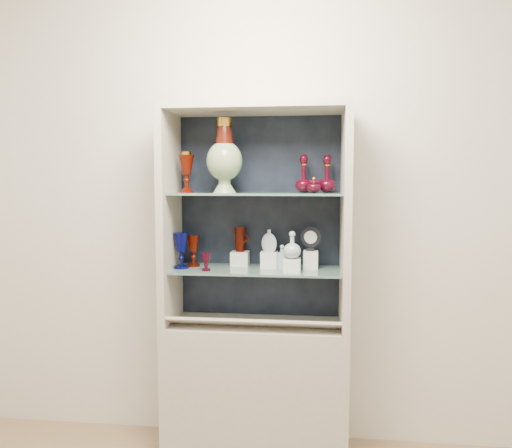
# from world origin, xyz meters

# --- Properties ---
(wall_back) EXTENTS (3.50, 0.02, 2.80)m
(wall_back) POSITION_xyz_m (0.00, 1.75, 1.40)
(wall_back) COLOR silver
(wall_back) RESTS_ON ground
(cabinet_base) EXTENTS (1.00, 0.40, 0.75)m
(cabinet_base) POSITION_xyz_m (0.00, 1.53, 0.38)
(cabinet_base) COLOR #B9B09E
(cabinet_base) RESTS_ON ground
(cabinet_back_panel) EXTENTS (0.98, 0.02, 1.15)m
(cabinet_back_panel) POSITION_xyz_m (0.00, 1.72, 1.32)
(cabinet_back_panel) COLOR black
(cabinet_back_panel) RESTS_ON cabinet_base
(cabinet_side_left) EXTENTS (0.04, 0.40, 1.15)m
(cabinet_side_left) POSITION_xyz_m (-0.48, 1.53, 1.32)
(cabinet_side_left) COLOR #B9B09E
(cabinet_side_left) RESTS_ON cabinet_base
(cabinet_side_right) EXTENTS (0.04, 0.40, 1.15)m
(cabinet_side_right) POSITION_xyz_m (0.48, 1.53, 1.32)
(cabinet_side_right) COLOR #B9B09E
(cabinet_side_right) RESTS_ON cabinet_base
(cabinet_top_cap) EXTENTS (1.00, 0.40, 0.04)m
(cabinet_top_cap) POSITION_xyz_m (0.00, 1.53, 1.92)
(cabinet_top_cap) COLOR #B9B09E
(cabinet_top_cap) RESTS_ON cabinet_side_left
(shelf_lower) EXTENTS (0.92, 0.34, 0.01)m
(shelf_lower) POSITION_xyz_m (0.00, 1.55, 1.04)
(shelf_lower) COLOR slate
(shelf_lower) RESTS_ON cabinet_side_left
(shelf_upper) EXTENTS (0.92, 0.34, 0.01)m
(shelf_upper) POSITION_xyz_m (0.00, 1.55, 1.46)
(shelf_upper) COLOR slate
(shelf_upper) RESTS_ON cabinet_side_left
(label_ledge) EXTENTS (0.92, 0.17, 0.09)m
(label_ledge) POSITION_xyz_m (0.00, 1.42, 0.78)
(label_ledge) COLOR #B9B09E
(label_ledge) RESTS_ON cabinet_base
(label_card_0) EXTENTS (0.10, 0.06, 0.03)m
(label_card_0) POSITION_xyz_m (-0.28, 1.42, 0.80)
(label_card_0) COLOR white
(label_card_0) RESTS_ON label_ledge
(label_card_1) EXTENTS (0.10, 0.06, 0.03)m
(label_card_1) POSITION_xyz_m (0.28, 1.42, 0.80)
(label_card_1) COLOR white
(label_card_1) RESTS_ON label_ledge
(label_card_2) EXTENTS (0.10, 0.06, 0.03)m
(label_card_2) POSITION_xyz_m (0.02, 1.42, 0.80)
(label_card_2) COLOR white
(label_card_2) RESTS_ON label_ledge
(label_card_3) EXTENTS (0.10, 0.06, 0.03)m
(label_card_3) POSITION_xyz_m (0.17, 1.42, 0.80)
(label_card_3) COLOR white
(label_card_3) RESTS_ON label_ledge
(pedestal_lamp_left) EXTENTS (0.10, 0.10, 0.22)m
(pedestal_lamp_left) POSITION_xyz_m (-0.39, 1.55, 1.58)
(pedestal_lamp_left) COLOR #460C03
(pedestal_lamp_left) RESTS_ON shelf_upper
(pedestal_lamp_right) EXTENTS (0.13, 0.13, 0.27)m
(pedestal_lamp_right) POSITION_xyz_m (-0.21, 1.63, 1.61)
(pedestal_lamp_right) COLOR #460C03
(pedestal_lamp_right) RESTS_ON shelf_upper
(enamel_urn) EXTENTS (0.21, 0.21, 0.39)m
(enamel_urn) POSITION_xyz_m (-0.16, 1.48, 1.67)
(enamel_urn) COLOR #084123
(enamel_urn) RESTS_ON shelf_upper
(ruby_decanter_a) EXTENTS (0.12, 0.12, 0.23)m
(ruby_decanter_a) POSITION_xyz_m (0.25, 1.61, 1.59)
(ruby_decanter_a) COLOR #420313
(ruby_decanter_a) RESTS_ON shelf_upper
(ruby_decanter_b) EXTENTS (0.11, 0.11, 0.22)m
(ruby_decanter_b) POSITION_xyz_m (0.38, 1.62, 1.58)
(ruby_decanter_b) COLOR #420313
(ruby_decanter_b) RESTS_ON shelf_upper
(lidded_bowl) EXTENTS (0.10, 0.10, 0.09)m
(lidded_bowl) POSITION_xyz_m (0.31, 1.54, 1.51)
(lidded_bowl) COLOR #420313
(lidded_bowl) RESTS_ON shelf_upper
(cobalt_goblet) EXTENTS (0.09, 0.09, 0.20)m
(cobalt_goblet) POSITION_xyz_m (-0.42, 1.52, 1.15)
(cobalt_goblet) COLOR #040642
(cobalt_goblet) RESTS_ON shelf_lower
(ruby_goblet_tall) EXTENTS (0.09, 0.09, 0.18)m
(ruby_goblet_tall) POSITION_xyz_m (-0.36, 1.59, 1.14)
(ruby_goblet_tall) COLOR #460C03
(ruby_goblet_tall) RESTS_ON shelf_lower
(ruby_goblet_small) EXTENTS (0.06, 0.06, 0.10)m
(ruby_goblet_small) POSITION_xyz_m (-0.26, 1.46, 1.10)
(ruby_goblet_small) COLOR #420313
(ruby_goblet_small) RESTS_ON shelf_lower
(riser_ruby_pitcher) EXTENTS (0.10, 0.10, 0.08)m
(riser_ruby_pitcher) POSITION_xyz_m (-0.11, 1.65, 1.09)
(riser_ruby_pitcher) COLOR silver
(riser_ruby_pitcher) RESTS_ON shelf_lower
(ruby_pitcher) EXTENTS (0.12, 0.10, 0.14)m
(ruby_pitcher) POSITION_xyz_m (-0.11, 1.65, 1.20)
(ruby_pitcher) COLOR #460C03
(ruby_pitcher) RESTS_ON riser_ruby_pitcher
(clear_square_bottle) EXTENTS (0.06, 0.06, 0.13)m
(clear_square_bottle) POSITION_xyz_m (0.14, 1.58, 1.12)
(clear_square_bottle) COLOR #A1B9BE
(clear_square_bottle) RESTS_ON shelf_lower
(riser_flat_flask) EXTENTS (0.09, 0.09, 0.09)m
(riser_flat_flask) POSITION_xyz_m (0.07, 1.59, 1.09)
(riser_flat_flask) COLOR silver
(riser_flat_flask) RESTS_ON shelf_lower
(flat_flask) EXTENTS (0.10, 0.06, 0.13)m
(flat_flask) POSITION_xyz_m (0.07, 1.59, 1.20)
(flat_flask) COLOR silver
(flat_flask) RESTS_ON riser_flat_flask
(riser_clear_round_decanter) EXTENTS (0.09, 0.09, 0.07)m
(riser_clear_round_decanter) POSITION_xyz_m (0.20, 1.49, 1.08)
(riser_clear_round_decanter) COLOR silver
(riser_clear_round_decanter) RESTS_ON shelf_lower
(clear_round_decanter) EXTENTS (0.11, 0.11, 0.14)m
(clear_round_decanter) POSITION_xyz_m (0.20, 1.49, 1.19)
(clear_round_decanter) COLOR #A1B9BE
(clear_round_decanter) RESTS_ON riser_clear_round_decanter
(riser_cameo_medallion) EXTENTS (0.08, 0.08, 0.10)m
(riser_cameo_medallion) POSITION_xyz_m (0.30, 1.59, 1.10)
(riser_cameo_medallion) COLOR silver
(riser_cameo_medallion) RESTS_ON shelf_lower
(cameo_medallion) EXTENTS (0.12, 0.06, 0.14)m
(cameo_medallion) POSITION_xyz_m (0.30, 1.59, 1.22)
(cameo_medallion) COLOR black
(cameo_medallion) RESTS_ON riser_cameo_medallion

